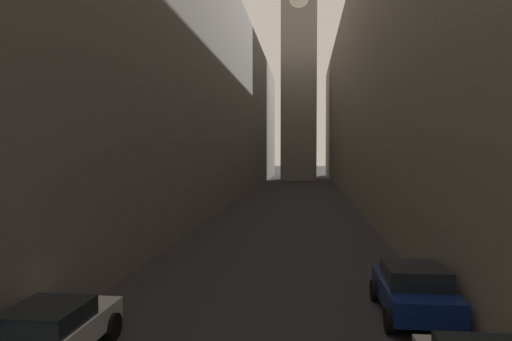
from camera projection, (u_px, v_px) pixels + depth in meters
ground_plane at (292, 202)px, 45.42m from camera, size 264.00×264.00×0.00m
building_block_left at (185, 98)px, 48.22m from camera, size 11.32×108.00×20.84m
building_block_right at (419, 92)px, 45.71m from camera, size 13.55×108.00×21.41m
clock_tower at (299, 28)px, 82.68m from camera, size 6.81×6.81×52.02m
parked_car_left_second at (51, 332)px, 10.47m from camera, size 1.88×4.15×1.35m
parked_car_right_third at (414, 290)px, 13.45m from camera, size 2.05×3.97×1.52m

